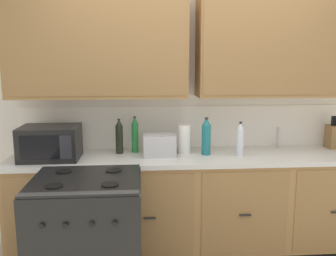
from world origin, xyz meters
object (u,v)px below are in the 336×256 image
at_px(bottle_teal, 206,137).
at_px(bottle_dark, 119,137).
at_px(bottle_clear, 240,139).
at_px(bottle_green, 135,135).
at_px(toaster, 159,145).
at_px(paper_towel_roll, 184,139).
at_px(microwave, 50,143).
at_px(knife_block, 333,136).
at_px(stove_range, 88,241).

height_order(bottle_teal, bottle_dark, bottle_teal).
height_order(bottle_teal, bottle_clear, bottle_teal).
bearing_deg(bottle_green, bottle_teal, -12.18).
bearing_deg(bottle_teal, bottle_clear, -12.76).
bearing_deg(toaster, paper_towel_roll, 20.69).
xyz_separation_m(toaster, bottle_green, (-0.21, 0.15, 0.06)).
bearing_deg(microwave, knife_block, 4.40).
height_order(microwave, bottle_dark, bottle_dark).
relative_size(toaster, bottle_clear, 0.93).
bearing_deg(knife_block, microwave, -175.60).
bearing_deg(toaster, bottle_dark, 160.92).
bearing_deg(bottle_dark, paper_towel_roll, -3.55).
bearing_deg(knife_block, stove_range, -160.32).
distance_m(knife_block, bottle_green, 1.87).
bearing_deg(paper_towel_roll, bottle_green, 171.79).
height_order(toaster, bottle_teal, bottle_teal).
xyz_separation_m(bottle_teal, bottle_dark, (-0.76, 0.11, -0.01)).
xyz_separation_m(paper_towel_roll, bottle_green, (-0.44, 0.06, 0.03)).
bearing_deg(bottle_teal, knife_block, 7.01).
distance_m(stove_range, bottle_green, 1.04).
relative_size(microwave, bottle_teal, 1.45).
xyz_separation_m(paper_towel_roll, bottle_clear, (0.47, -0.14, 0.02)).
height_order(toaster, bottle_green, bottle_green).
distance_m(stove_range, paper_towel_roll, 1.20).
distance_m(toaster, bottle_green, 0.27).
distance_m(knife_block, paper_towel_roll, 1.43).
height_order(knife_block, bottle_green, bottle_green).
bearing_deg(bottle_teal, microwave, -178.07).
relative_size(stove_range, bottle_green, 2.89).
xyz_separation_m(microwave, bottle_dark, (0.57, 0.15, 0.01)).
bearing_deg(bottle_clear, stove_range, -155.35).
bearing_deg(microwave, bottle_dark, 15.02).
bearing_deg(paper_towel_roll, microwave, -174.22).
relative_size(knife_block, paper_towel_roll, 1.19).
distance_m(bottle_teal, bottle_dark, 0.77).
height_order(microwave, toaster, microwave).
xyz_separation_m(microwave, toaster, (0.92, 0.03, -0.04)).
bearing_deg(bottle_clear, toaster, 175.89).
height_order(knife_block, bottle_clear, knife_block).
relative_size(knife_block, bottle_clear, 1.03).
bearing_deg(paper_towel_roll, bottle_dark, 176.45).
distance_m(microwave, paper_towel_roll, 1.15).
bearing_deg(microwave, stove_range, -57.72).
distance_m(stove_range, toaster, 1.00).
bearing_deg(toaster, bottle_green, 144.97).
relative_size(bottle_teal, bottle_dark, 1.06).
distance_m(bottle_dark, bottle_green, 0.14).
bearing_deg(bottle_clear, bottle_dark, 170.70).
xyz_separation_m(knife_block, bottle_dark, (-2.01, -0.05, 0.04)).
xyz_separation_m(paper_towel_roll, bottle_teal, (0.18, -0.07, 0.03)).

